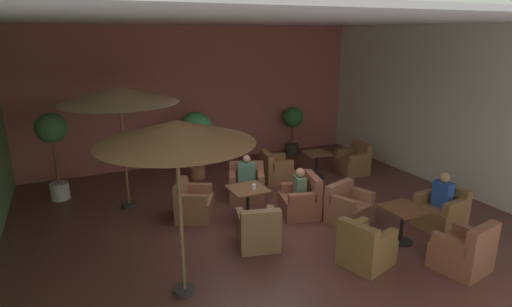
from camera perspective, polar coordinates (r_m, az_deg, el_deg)
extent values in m
cube|color=#56302A|center=(8.78, 1.25, -9.06)|extent=(9.99, 9.07, 0.02)
cube|color=#A4594D|center=(12.26, -7.99, 7.81)|extent=(9.99, 0.08, 3.94)
cube|color=silver|center=(11.19, 24.90, 5.63)|extent=(0.08, 9.07, 3.94)
cube|color=silver|center=(7.93, 1.44, 17.84)|extent=(9.99, 9.07, 0.06)
cylinder|color=black|center=(8.78, -1.12, -8.91)|extent=(0.38, 0.38, 0.02)
cylinder|color=black|center=(8.65, -1.13, -7.02)|extent=(0.07, 0.07, 0.66)
cube|color=brown|center=(8.52, -1.14, -4.89)|extent=(0.75, 0.75, 0.03)
cube|color=brown|center=(8.83, -8.36, -7.44)|extent=(0.98, 1.00, 0.44)
cube|color=brown|center=(8.74, -10.25, -4.94)|extent=(0.49, 0.75, 0.36)
cube|color=brown|center=(9.00, -7.82, -4.73)|extent=(0.55, 0.36, 0.21)
cube|color=brown|center=(8.41, -8.60, -6.30)|extent=(0.55, 0.36, 0.21)
cube|color=brown|center=(7.72, 0.23, -11.09)|extent=(0.88, 0.92, 0.40)
cube|color=brown|center=(7.28, 0.67, -9.34)|extent=(0.73, 0.34, 0.40)
cube|color=brown|center=(7.58, -2.02, -9.03)|extent=(0.27, 0.61, 0.22)
cube|color=brown|center=(7.67, 2.34, -8.69)|extent=(0.27, 0.61, 0.22)
cube|color=brown|center=(8.94, 5.93, -7.15)|extent=(0.90, 0.94, 0.42)
cube|color=brown|center=(8.86, 7.80, -4.36)|extent=(0.34, 0.81, 0.47)
cube|color=brown|center=(8.53, 6.36, -6.12)|extent=(0.59, 0.28, 0.20)
cube|color=brown|center=(9.10, 5.16, -4.61)|extent=(0.59, 0.28, 0.20)
cube|color=brown|center=(9.72, -1.28, -5.09)|extent=(1.02, 1.00, 0.41)
cube|color=brown|center=(9.86, -1.33, -2.26)|extent=(0.80, 0.45, 0.41)
cube|color=brown|center=(9.58, 0.66, -3.36)|extent=(0.36, 0.60, 0.24)
cube|color=brown|center=(9.57, -3.24, -3.41)|extent=(0.36, 0.60, 0.24)
cylinder|color=black|center=(11.30, 8.23, -3.18)|extent=(0.44, 0.44, 0.02)
cylinder|color=black|center=(11.20, 8.29, -1.66)|extent=(0.07, 0.07, 0.66)
cube|color=brown|center=(11.10, 8.37, 0.04)|extent=(0.67, 0.67, 0.03)
cube|color=brown|center=(11.77, 12.98, -1.66)|extent=(0.78, 0.83, 0.40)
cube|color=brown|center=(11.80, 14.26, 0.42)|extent=(0.22, 0.79, 0.44)
cube|color=brown|center=(11.41, 13.74, -0.67)|extent=(0.57, 0.20, 0.21)
cube|color=brown|center=(11.91, 12.12, 0.15)|extent=(0.57, 0.20, 0.21)
cube|color=brown|center=(10.88, 2.92, -2.73)|extent=(0.84, 0.92, 0.41)
cube|color=brown|center=(10.69, 1.54, -0.88)|extent=(0.30, 0.82, 0.37)
cube|color=brown|center=(11.10, 2.64, -0.59)|extent=(0.57, 0.23, 0.24)
cube|color=brown|center=(10.49, 3.69, -1.63)|extent=(0.57, 0.23, 0.24)
cylinder|color=black|center=(8.36, 19.16, -11.27)|extent=(0.43, 0.43, 0.02)
cylinder|color=black|center=(8.22, 19.37, -9.32)|extent=(0.07, 0.07, 0.66)
cube|color=brown|center=(8.09, 19.60, -7.11)|extent=(0.72, 0.72, 0.03)
cube|color=#895A42|center=(8.77, 12.72, -7.91)|extent=(0.97, 0.94, 0.43)
cube|color=#895A42|center=(8.77, 11.35, -5.04)|extent=(0.79, 0.40, 0.36)
cube|color=#895A42|center=(8.89, 14.26, -5.44)|extent=(0.30, 0.57, 0.21)
cube|color=#895A42|center=(8.37, 11.81, -6.66)|extent=(0.30, 0.57, 0.21)
cube|color=brown|center=(7.39, 14.91, -12.92)|extent=(0.95, 0.91, 0.43)
cube|color=brown|center=(6.97, 13.77, -10.86)|extent=(0.38, 0.73, 0.39)
cube|color=brown|center=(7.41, 13.44, -9.91)|extent=(0.62, 0.32, 0.21)
cube|color=brown|center=(7.15, 17.21, -11.24)|extent=(0.62, 0.32, 0.21)
cube|color=brown|center=(7.77, 26.22, -12.56)|extent=(0.88, 0.89, 0.45)
cube|color=brown|center=(7.47, 28.66, -10.31)|extent=(0.77, 0.31, 0.43)
cube|color=brown|center=(7.40, 25.09, -11.10)|extent=(0.25, 0.61, 0.19)
cube|color=brown|center=(7.90, 27.33, -9.65)|extent=(0.25, 0.61, 0.19)
cube|color=olive|center=(9.12, 23.84, -7.92)|extent=(0.87, 0.87, 0.46)
cube|color=olive|center=(9.21, 25.20, -5.09)|extent=(0.27, 0.80, 0.37)
cube|color=olive|center=(8.80, 25.64, -6.62)|extent=(0.62, 0.22, 0.22)
cube|color=olive|center=(9.12, 22.28, -5.42)|extent=(0.62, 0.22, 0.22)
cylinder|color=#2D2D2D|center=(9.80, -17.00, -6.70)|extent=(0.32, 0.32, 0.08)
cylinder|color=brown|center=(9.39, -17.64, 0.45)|extent=(0.06, 0.06, 2.62)
cone|color=#D8B287|center=(9.15, -18.29, 7.66)|extent=(2.47, 2.47, 0.33)
cylinder|color=#2D2D2D|center=(6.65, -9.75, -17.97)|extent=(0.32, 0.32, 0.08)
cylinder|color=brown|center=(6.03, -10.33, -8.06)|extent=(0.06, 0.06, 2.59)
cone|color=#A07045|center=(5.65, -10.94, 2.97)|extent=(2.16, 2.16, 0.32)
cylinder|color=silver|center=(10.73, -25.29, -4.68)|extent=(0.42, 0.42, 0.39)
cylinder|color=brown|center=(10.52, -25.76, -1.07)|extent=(0.06, 0.06, 1.02)
sphere|color=#3D693C|center=(10.33, -26.30, 3.18)|extent=(0.69, 0.69, 0.69)
cylinder|color=#A26540|center=(11.22, -8.02, -2.57)|extent=(0.41, 0.41, 0.30)
cylinder|color=brown|center=(11.07, -8.13, -0.10)|extent=(0.06, 0.06, 0.71)
sphere|color=#388446|center=(10.89, -8.28, 3.49)|extent=(0.84, 0.84, 0.84)
cylinder|color=#31352D|center=(13.36, 4.96, 0.65)|extent=(0.41, 0.41, 0.30)
cylinder|color=brown|center=(13.25, 5.01, 2.55)|extent=(0.06, 0.06, 0.61)
sphere|color=#306830|center=(13.12, 5.07, 4.97)|extent=(0.63, 0.63, 0.63)
cube|color=#244595|center=(8.94, 24.19, -5.09)|extent=(0.26, 0.37, 0.51)
sphere|color=#AF7D56|center=(8.83, 24.45, -3.00)|extent=(0.20, 0.20, 0.20)
cube|color=#446D5B|center=(9.57, -1.30, -2.61)|extent=(0.45, 0.35, 0.48)
sphere|color=#AA7C5D|center=(9.47, -1.31, -0.76)|extent=(0.18, 0.18, 0.18)
cube|color=#546D51|center=(8.78, 6.01, -4.56)|extent=(0.28, 0.36, 0.45)
sphere|color=#A97C55|center=(8.67, 6.08, -2.64)|extent=(0.20, 0.20, 0.20)
cylinder|color=silver|center=(8.44, -0.30, -4.57)|extent=(0.08, 0.08, 0.11)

